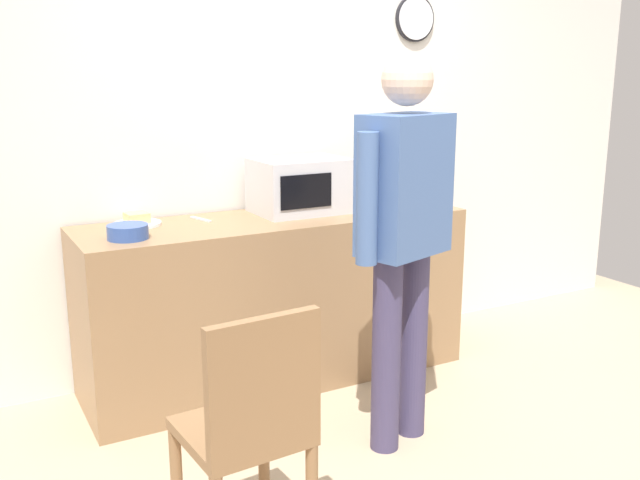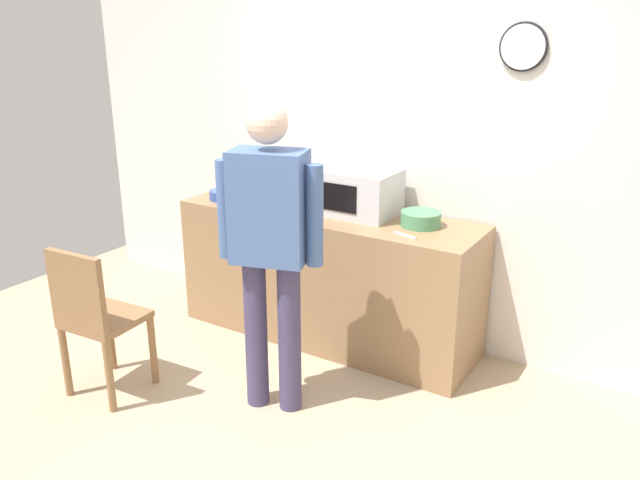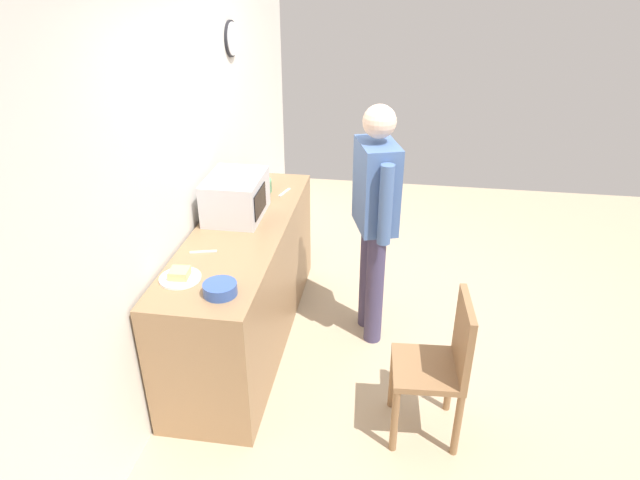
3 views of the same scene
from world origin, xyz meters
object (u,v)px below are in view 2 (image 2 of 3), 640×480
sandwich_plate (259,190)px  spoon_utensil (405,235)px  microwave (358,192)px  fork_utensil (294,200)px  wooden_chair (95,316)px  person_standing (270,238)px  salad_bowl (421,219)px  cereal_bowl (223,195)px

sandwich_plate → spoon_utensil: size_ratio=1.43×
microwave → fork_utensil: microwave is taller
wooden_chair → spoon_utensil: bearing=40.7°
sandwich_plate → person_standing: 1.40m
sandwich_plate → salad_bowl: bearing=-4.6°
sandwich_plate → wooden_chair: size_ratio=0.26×
cereal_bowl → wooden_chair: 1.33m
salad_bowl → fork_utensil: salad_bowl is taller
microwave → spoon_utensil: bearing=-28.6°
sandwich_plate → fork_utensil: sandwich_plate is taller
salad_bowl → person_standing: 1.07m
salad_bowl → person_standing: size_ratio=0.14×
sandwich_plate → cereal_bowl: 0.30m
cereal_bowl → fork_utensil: size_ratio=1.13×
wooden_chair → person_standing: bearing=26.3°
fork_utensil → wooden_chair: 1.61m
cereal_bowl → microwave: bearing=10.9°
cereal_bowl → spoon_utensil: cereal_bowl is taller
fork_utensil → spoon_utensil: 1.07m
sandwich_plate → person_standing: size_ratio=0.14×
microwave → salad_bowl: microwave is taller
spoon_utensil → wooden_chair: (-1.39, -1.20, -0.40)m
salad_bowl → cereal_bowl: bearing=-173.3°
microwave → wooden_chair: bearing=-122.7°
spoon_utensil → salad_bowl: bearing=90.3°
wooden_chair → salad_bowl: bearing=45.8°
sandwich_plate → spoon_utensil: bearing=-14.1°
person_standing → sandwich_plate: bearing=129.7°
spoon_utensil → sandwich_plate: bearing=165.9°
microwave → person_standing: (0.00, -0.99, -0.03)m
sandwich_plate → wooden_chair: (-0.04, -1.54, -0.42)m
microwave → wooden_chair: microwave is taller
microwave → spoon_utensil: 0.55m
sandwich_plate → cereal_bowl: cereal_bowl is taller
cereal_bowl → sandwich_plate: bearing=67.6°
wooden_chair → fork_utensil: bearing=76.2°
cereal_bowl → wooden_chair: size_ratio=0.20×
fork_utensil → wooden_chair: size_ratio=0.18×
sandwich_plate → salad_bowl: size_ratio=0.96×
microwave → sandwich_plate: (-0.89, 0.09, -0.13)m
fork_utensil → person_standing: size_ratio=0.10×
microwave → person_standing: size_ratio=0.28×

